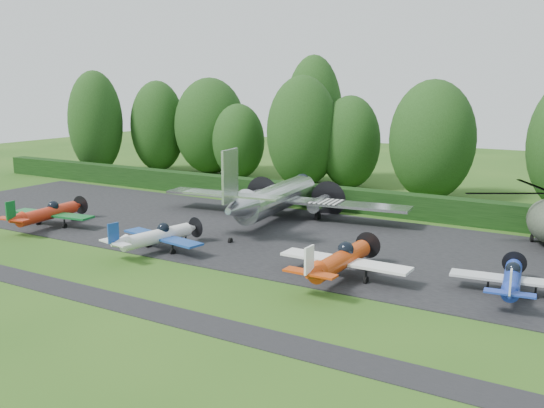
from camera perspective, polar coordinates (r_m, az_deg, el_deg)
The scene contains 17 objects.
ground at distance 35.92m, azimuth -6.14°, elevation -6.65°, with size 160.00×160.00×0.00m, color #244D15.
apron at distance 43.97m, azimuth 1.72°, elevation -3.22°, with size 70.00×18.00×0.01m, color black.
taxiway_verge at distance 31.62m, azimuth -12.78°, elevation -9.42°, with size 70.00×2.00×0.00m, color black.
hedgerow at distance 53.60m, azimuth 7.47°, elevation -0.65°, with size 90.00×1.60×2.00m, color black.
transport_plane at distance 49.11m, azimuth 0.30°, elevation 0.62°, with size 21.35×16.37×6.84m.
light_plane_red at distance 49.90m, azimuth -20.33°, elevation -0.82°, with size 7.20×7.57×2.77m.
light_plane_white at distance 40.81m, azimuth -10.79°, elevation -3.00°, with size 6.81×7.16×2.62m.
light_plane_orange at distance 34.51m, azimuth 6.49°, elevation -5.27°, with size 7.73×8.13×2.97m.
light_plane_blue at distance 34.19m, azimuth 21.67°, elevation -6.57°, with size 6.33×6.65×2.43m.
tree_1 at distance 74.97m, azimuth -5.86°, elevation 7.30°, with size 8.68×8.68×11.68m.
tree_2 at distance 59.53m, azimuth 14.84°, elevation 5.81°, with size 8.10×8.10×11.42m.
tree_3 at distance 64.33m, azimuth 2.88°, elevation 6.76°, with size 7.55×7.55×11.85m.
tree_4 at distance 64.51m, azimuth 7.33°, elevation 5.77°, with size 6.44×6.44×9.79m.
tree_6 at distance 78.12m, azimuth -10.70°, elevation 7.20°, with size 6.78×6.78×11.33m.
tree_7 at distance 70.73m, azimuth -3.18°, elevation 5.89°, with size 6.08×6.08×8.71m.
tree_8 at distance 78.30m, azimuth -16.28°, elevation 7.40°, with size 6.59×6.59×12.55m.
tree_10 at distance 68.36m, azimuth 3.91°, elevation 7.95°, with size 6.54×6.54×14.10m.
Camera 1 is at (20.71, -27.17, 11.07)m, focal length 40.00 mm.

